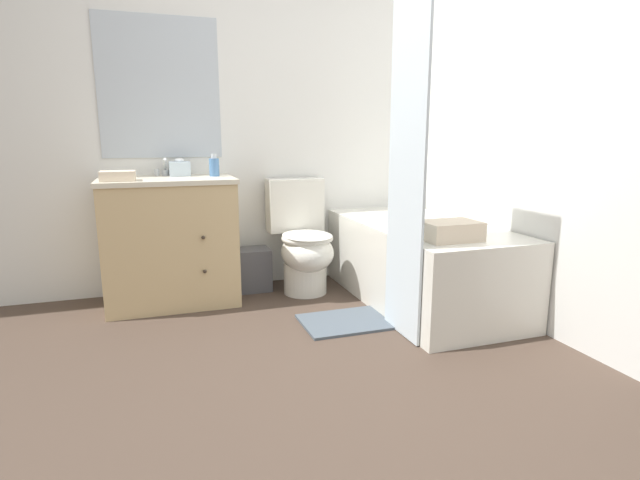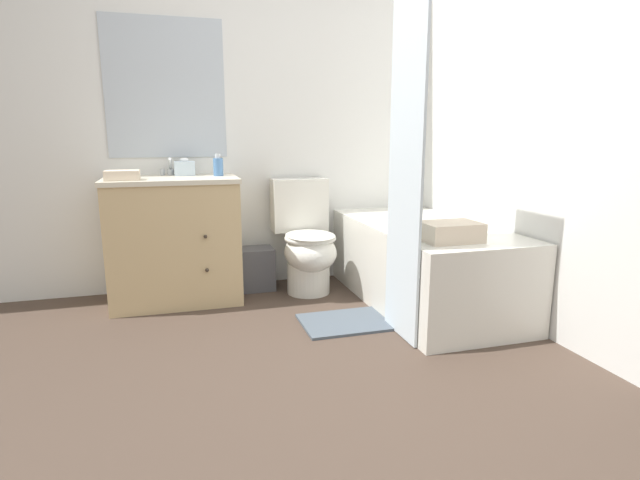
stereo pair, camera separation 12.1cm
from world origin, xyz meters
The scene contains 14 objects.
ground_plane centered at (0.00, 0.00, 0.00)m, with size 14.00×14.00×0.00m, color #47382D.
wall_back centered at (-0.01, 1.71, 1.25)m, with size 8.00×0.06×2.50m.
wall_right centered at (1.23, 0.84, 1.25)m, with size 0.05×2.68×2.50m.
vanity_cabinet centered at (-0.78, 1.42, 0.43)m, with size 0.85×0.57×0.84m.
sink_faucet centered at (-0.78, 1.61, 0.88)m, with size 0.14×0.12×0.12m.
toilet centered at (0.13, 1.36, 0.36)m, with size 0.41×0.62×0.80m.
bathtub centered at (0.82, 0.90, 0.27)m, with size 0.76×1.56×0.54m.
shower_curtain centered at (0.43, 0.41, 0.93)m, with size 0.02×0.39×1.85m.
wastebasket centered at (-0.22, 1.51, 0.15)m, with size 0.26×0.22×0.31m.
tissue_box centered at (-0.68, 1.55, 0.89)m, with size 0.14×0.13×0.12m.
soap_dispenser centered at (-0.46, 1.45, 0.91)m, with size 0.07×0.07×0.15m.
hand_towel_folded centered at (-1.06, 1.29, 0.87)m, with size 0.20×0.15×0.06m.
bath_towel_folded centered at (0.70, 0.38, 0.59)m, with size 0.32×0.23×0.11m.
bath_mat centered at (0.18, 0.67, 0.01)m, with size 0.52×0.40×0.02m.
Camera 1 is at (-0.88, -1.98, 1.12)m, focal length 28.00 mm.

